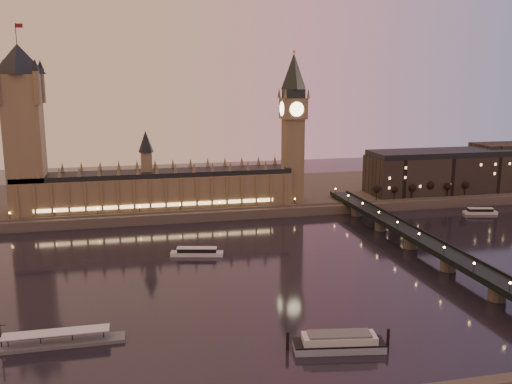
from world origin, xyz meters
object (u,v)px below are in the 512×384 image
cruise_boat_b (480,211)px  moored_barge (339,342)px  pontoon_pier (59,341)px  cruise_boat_a (197,252)px

cruise_boat_b → moored_barge: size_ratio=0.64×
pontoon_pier → cruise_boat_b: bearing=27.9°
cruise_boat_a → moored_barge: size_ratio=0.78×
cruise_boat_a → pontoon_pier: (-60.15, -90.38, -0.65)m
moored_barge → pontoon_pier: 98.63m
cruise_boat_a → moored_barge: moored_barge is taller
cruise_boat_a → cruise_boat_b: bearing=26.6°
cruise_boat_a → moored_barge: 121.16m
cruise_boat_a → pontoon_pier: bearing=-110.5°
moored_barge → cruise_boat_a: bearing=116.0°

